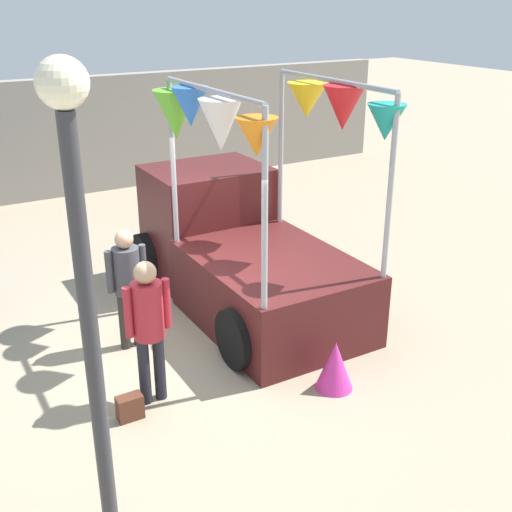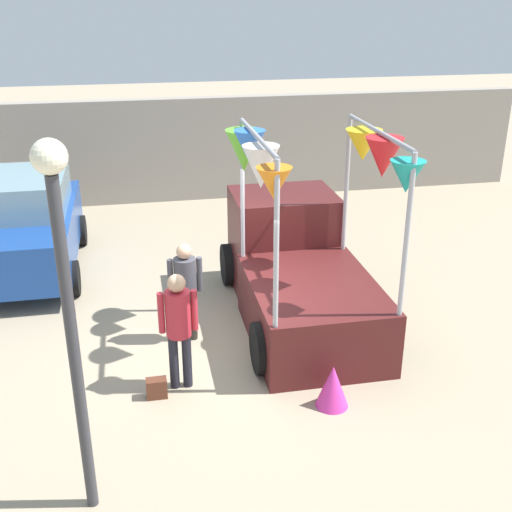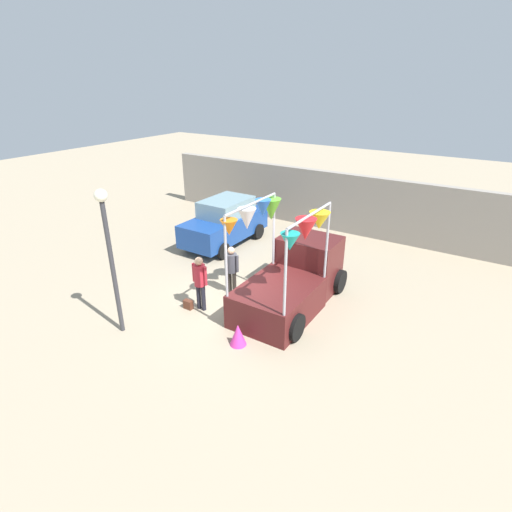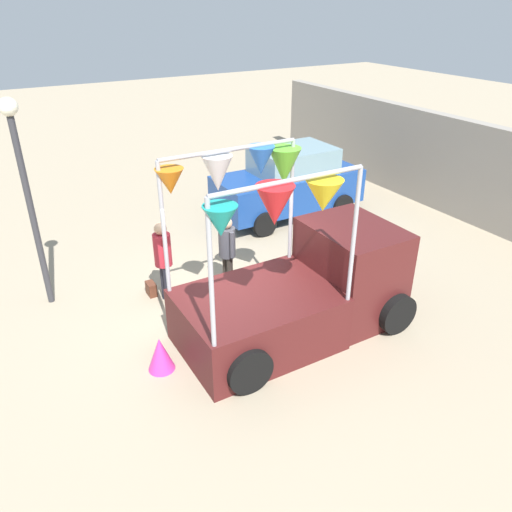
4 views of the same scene
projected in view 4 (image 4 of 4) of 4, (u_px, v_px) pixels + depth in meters
ground_plane at (222, 308)px, 9.79m from camera, size 60.00×60.00×0.00m
vendor_truck at (306, 282)px, 8.83m from camera, size 2.53×4.10×3.30m
parked_car at (289, 182)px, 13.53m from camera, size 1.88×4.00×1.88m
person_customer at (163, 255)px, 9.57m from camera, size 0.53×0.34×1.70m
person_vendor at (227, 247)px, 10.00m from camera, size 0.53×0.34×1.61m
handbag at (151, 289)px, 10.16m from camera, size 0.28×0.16×0.28m
street_lamp at (24, 178)px, 8.82m from camera, size 0.32×0.32×3.97m
brick_boundary_wall at (494, 180)px, 12.64m from camera, size 18.00×0.36×2.60m
folded_kite_bundle_magenta at (160, 354)px, 8.07m from camera, size 0.49×0.49×0.60m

